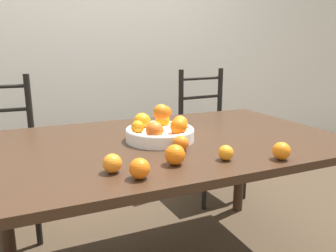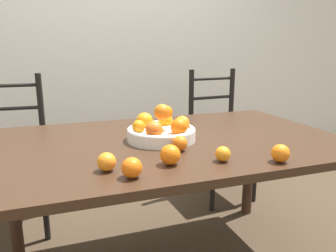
{
  "view_description": "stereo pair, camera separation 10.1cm",
  "coord_description": "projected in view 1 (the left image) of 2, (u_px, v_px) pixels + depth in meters",
  "views": [
    {
      "loc": [
        -0.61,
        -1.4,
        1.18
      ],
      "look_at": [
        -0.04,
        -0.1,
        0.84
      ],
      "focal_mm": 35.0,
      "sensor_mm": 36.0,
      "label": 1
    },
    {
      "loc": [
        -0.51,
        -1.44,
        1.18
      ],
      "look_at": [
        -0.04,
        -0.1,
        0.84
      ],
      "focal_mm": 35.0,
      "sensor_mm": 36.0,
      "label": 2
    }
  ],
  "objects": [
    {
      "name": "wall_back",
      "position": [
        96.0,
        34.0,
        2.82
      ],
      "size": [
        8.0,
        0.06,
        2.6
      ],
      "color": "silver",
      "rests_on": "ground_plane"
    },
    {
      "name": "dining_table",
      "position": [
        167.0,
        156.0,
        1.61
      ],
      "size": [
        1.7,
        1.05,
        0.75
      ],
      "color": "#382316",
      "rests_on": "ground_plane"
    },
    {
      "name": "fruit_bowl",
      "position": [
        160.0,
        130.0,
        1.56
      ],
      "size": [
        0.33,
        0.33,
        0.18
      ],
      "color": "white",
      "rests_on": "dining_table"
    },
    {
      "name": "orange_loose_0",
      "position": [
        140.0,
        169.0,
        1.1
      ],
      "size": [
        0.07,
        0.07,
        0.07
      ],
      "color": "orange",
      "rests_on": "dining_table"
    },
    {
      "name": "orange_loose_1",
      "position": [
        175.0,
        155.0,
        1.24
      ],
      "size": [
        0.08,
        0.08,
        0.08
      ],
      "color": "orange",
      "rests_on": "dining_table"
    },
    {
      "name": "orange_loose_2",
      "position": [
        112.0,
        163.0,
        1.16
      ],
      "size": [
        0.07,
        0.07,
        0.07
      ],
      "color": "orange",
      "rests_on": "dining_table"
    },
    {
      "name": "orange_loose_3",
      "position": [
        181.0,
        143.0,
        1.4
      ],
      "size": [
        0.07,
        0.07,
        0.07
      ],
      "color": "orange",
      "rests_on": "dining_table"
    },
    {
      "name": "orange_loose_4",
      "position": [
        281.0,
        151.0,
        1.29
      ],
      "size": [
        0.07,
        0.07,
        0.07
      ],
      "color": "orange",
      "rests_on": "dining_table"
    },
    {
      "name": "orange_loose_5",
      "position": [
        226.0,
        153.0,
        1.29
      ],
      "size": [
        0.06,
        0.06,
        0.06
      ],
      "color": "orange",
      "rests_on": "dining_table"
    },
    {
      "name": "chair_left",
      "position": [
        1.0,
        162.0,
        2.04
      ],
      "size": [
        0.44,
        0.42,
        1.02
      ],
      "rotation": [
        0.0,
        0.0,
        -0.04
      ],
      "color": "black",
      "rests_on": "ground_plane"
    },
    {
      "name": "chair_right",
      "position": [
        210.0,
        137.0,
        2.63
      ],
      "size": [
        0.45,
        0.43,
        1.02
      ],
      "rotation": [
        0.0,
        0.0,
        0.07
      ],
      "color": "black",
      "rests_on": "ground_plane"
    }
  ]
}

